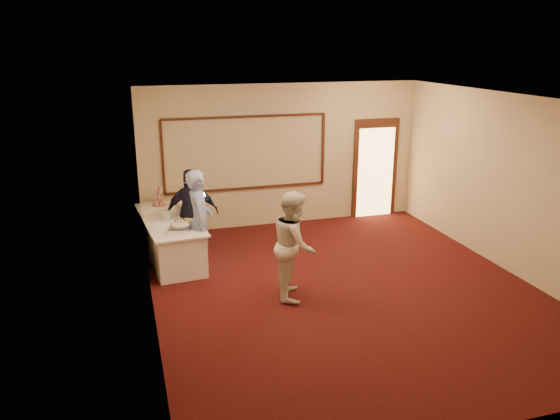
# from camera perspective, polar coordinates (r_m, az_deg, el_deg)

# --- Properties ---
(floor) EXTENTS (7.00, 7.00, 0.00)m
(floor) POSITION_cam_1_polar(r_m,az_deg,el_deg) (8.94, 6.75, -8.14)
(floor) COLOR black
(floor) RESTS_ON ground
(room_walls) EXTENTS (6.04, 7.04, 3.02)m
(room_walls) POSITION_cam_1_polar(r_m,az_deg,el_deg) (8.28, 7.24, 4.63)
(room_walls) COLOR beige
(room_walls) RESTS_ON floor
(wall_molding) EXTENTS (3.45, 0.04, 1.55)m
(wall_molding) POSITION_cam_1_polar(r_m,az_deg,el_deg) (11.36, -3.57, 5.96)
(wall_molding) COLOR #361B10
(wall_molding) RESTS_ON room_walls
(doorway) EXTENTS (1.05, 0.07, 2.20)m
(doorway) POSITION_cam_1_polar(r_m,az_deg,el_deg) (12.43, 9.90, 4.26)
(doorway) COLOR #361B10
(doorway) RESTS_ON floor
(buffet_table) EXTENTS (1.14, 2.41, 0.77)m
(buffet_table) POSITION_cam_1_polar(r_m,az_deg,el_deg) (10.10, -11.37, -2.94)
(buffet_table) COLOR white
(buffet_table) RESTS_ON floor
(pavlova_tray) EXTENTS (0.45, 0.56, 0.18)m
(pavlova_tray) POSITION_cam_1_polar(r_m,az_deg,el_deg) (9.29, -10.37, -1.66)
(pavlova_tray) COLOR silver
(pavlova_tray) RESTS_ON buffet_table
(cupcake_stand) EXTENTS (0.26, 0.26, 0.39)m
(cupcake_stand) POSITION_cam_1_polar(r_m,az_deg,el_deg) (10.81, -12.58, 1.21)
(cupcake_stand) COLOR #DA588D
(cupcake_stand) RESTS_ON buffet_table
(plate_stack_a) EXTENTS (0.17, 0.17, 0.14)m
(plate_stack_a) POSITION_cam_1_polar(r_m,az_deg,el_deg) (9.96, -11.83, -0.51)
(plate_stack_a) COLOR white
(plate_stack_a) RESTS_ON buffet_table
(plate_stack_b) EXTENTS (0.20, 0.20, 0.16)m
(plate_stack_b) POSITION_cam_1_polar(r_m,az_deg,el_deg) (10.22, -10.38, 0.09)
(plate_stack_b) COLOR white
(plate_stack_b) RESTS_ON buffet_table
(tart) EXTENTS (0.30, 0.30, 0.06)m
(tart) POSITION_cam_1_polar(r_m,az_deg,el_deg) (9.65, -9.79, -1.24)
(tart) COLOR white
(tart) RESTS_ON buffet_table
(man) EXTENTS (0.50, 0.70, 1.77)m
(man) POSITION_cam_1_polar(r_m,az_deg,el_deg) (9.39, -8.40, -1.11)
(man) COLOR #859BD8
(man) RESTS_ON floor
(woman) EXTENTS (0.84, 0.96, 1.68)m
(woman) POSITION_cam_1_polar(r_m,az_deg,el_deg) (8.34, 1.50, -3.64)
(woman) COLOR silver
(woman) RESTS_ON floor
(guest) EXTENTS (0.98, 0.45, 1.64)m
(guest) POSITION_cam_1_polar(r_m,az_deg,el_deg) (10.06, -9.18, -0.32)
(guest) COLOR black
(guest) RESTS_ON floor
(camera_flash) EXTENTS (0.07, 0.04, 0.05)m
(camera_flash) POSITION_cam_1_polar(r_m,az_deg,el_deg) (9.77, -8.08, 1.59)
(camera_flash) COLOR white
(camera_flash) RESTS_ON guest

